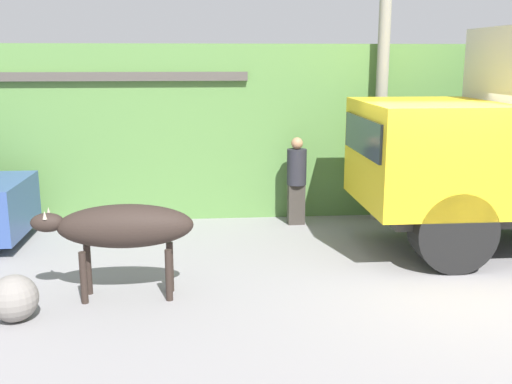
{
  "coord_description": "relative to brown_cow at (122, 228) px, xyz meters",
  "views": [
    {
      "loc": [
        -3.38,
        -7.92,
        3.05
      ],
      "look_at": [
        -2.67,
        0.28,
        1.19
      ],
      "focal_mm": 42.0,
      "sensor_mm": 36.0,
      "label": 1
    }
  ],
  "objects": [
    {
      "name": "ground_plane",
      "position": [
        4.45,
        0.51,
        -0.94
      ],
      "size": [
        60.0,
        60.0,
        0.0
      ],
      "primitive_type": "plane",
      "color": "gray"
    },
    {
      "name": "building_backdrop",
      "position": [
        -0.56,
        5.04,
        0.47
      ],
      "size": [
        4.85,
        2.7,
        2.79
      ],
      "color": "#C6B793",
      "rests_on": "ground_plane"
    },
    {
      "name": "roadside_rock",
      "position": [
        -1.21,
        -0.61,
        -0.66
      ],
      "size": [
        0.56,
        0.56,
        0.56
      ],
      "color": "gray",
      "rests_on": "ground_plane"
    },
    {
      "name": "utility_pole",
      "position": [
        4.35,
        3.54,
        2.33
      ],
      "size": [
        0.9,
        0.22,
        6.3
      ],
      "color": "gray",
      "rests_on": "ground_plane"
    },
    {
      "name": "pedestrian_on_hill",
      "position": [
        2.74,
        3.28,
        -0.05
      ],
      "size": [
        0.37,
        0.37,
        1.63
      ],
      "rotation": [
        0.0,
        0.0,
        3.18
      ],
      "color": "#38332D",
      "rests_on": "ground_plane"
    },
    {
      "name": "hillside_embankment",
      "position": [
        4.45,
        7.27,
        0.71
      ],
      "size": [
        32.0,
        6.96,
        3.29
      ],
      "color": "#568442",
      "rests_on": "ground_plane"
    },
    {
      "name": "brown_cow",
      "position": [
        0.0,
        0.0,
        0.0
      ],
      "size": [
        2.03,
        0.56,
        1.24
      ],
      "rotation": [
        0.0,
        0.0,
        -0.22
      ],
      "color": "#2D231E",
      "rests_on": "ground_plane"
    }
  ]
}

